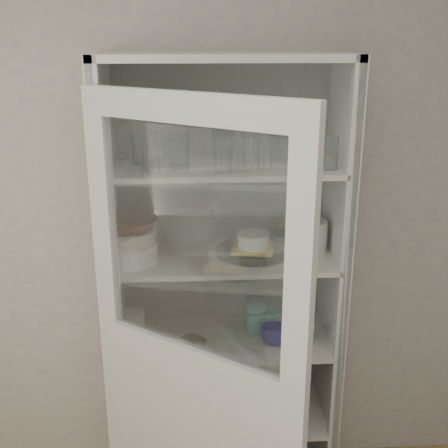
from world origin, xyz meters
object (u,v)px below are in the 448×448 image
(goblet_3, at_px, (279,141))
(yellow_trivet, at_px, (253,248))
(mug_white, at_px, (303,334))
(cream_dish, at_px, (214,406))
(terracotta_bowl, at_px, (131,223))
(white_ramekin, at_px, (253,240))
(plate_stack_back, at_px, (130,237))
(pantry_cabinet, at_px, (223,313))
(measuring_cups, at_px, (191,342))
(white_canister, at_px, (134,323))
(teal_jar, at_px, (256,319))
(cream_bowl, at_px, (132,236))
(goblet_0, at_px, (125,139))
(glass_platter, at_px, (253,251))
(mug_blue, at_px, (274,334))
(grey_bowl_stack, at_px, (312,236))
(goblet_1, at_px, (219,140))
(cupboard_door, at_px, (194,401))
(mug_teal, at_px, (270,320))
(tin_box, at_px, (278,403))
(plate_stack_front, at_px, (133,252))
(goblet_2, at_px, (225,140))

(goblet_3, relative_size, yellow_trivet, 0.90)
(mug_white, xyz_separation_m, cream_dish, (-0.39, 0.06, -0.41))
(terracotta_bowl, distance_m, white_ramekin, 0.53)
(goblet_3, bearing_deg, plate_stack_back, 178.60)
(pantry_cabinet, height_order, goblet_3, pantry_cabinet)
(measuring_cups, xyz_separation_m, white_canister, (-0.26, 0.11, 0.04))
(yellow_trivet, bearing_deg, teal_jar, 54.48)
(cream_bowl, height_order, white_ramekin, cream_bowl)
(goblet_0, distance_m, yellow_trivet, 0.72)
(glass_platter, relative_size, mug_blue, 2.98)
(terracotta_bowl, height_order, teal_jar, terracotta_bowl)
(grey_bowl_stack, bearing_deg, goblet_1, 165.87)
(cupboard_door, bearing_deg, goblet_3, 93.10)
(cupboard_door, distance_m, yellow_trivet, 0.70)
(cupboard_door, height_order, cream_bowl, cupboard_door)
(goblet_0, relative_size, mug_blue, 1.65)
(cupboard_door, height_order, goblet_1, cupboard_door)
(pantry_cabinet, bearing_deg, teal_jar, -9.41)
(pantry_cabinet, height_order, mug_white, pantry_cabinet)
(plate_stack_back, bearing_deg, cupboard_door, -65.16)
(cupboard_door, xyz_separation_m, mug_teal, (0.36, 0.54, 0.03))
(white_canister, bearing_deg, pantry_cabinet, 5.16)
(pantry_cabinet, distance_m, teal_jar, 0.15)
(white_ramekin, bearing_deg, goblet_1, 140.98)
(terracotta_bowl, height_order, tin_box, terracotta_bowl)
(white_ramekin, xyz_separation_m, grey_bowl_stack, (0.26, 0.01, 0.01))
(pantry_cabinet, bearing_deg, white_ramekin, -23.36)
(mug_white, height_order, teal_jar, teal_jar)
(plate_stack_back, relative_size, mug_teal, 2.34)
(goblet_0, xyz_separation_m, teal_jar, (0.56, -0.06, -0.83))
(pantry_cabinet, height_order, goblet_0, pantry_cabinet)
(goblet_0, bearing_deg, mug_white, -14.30)
(goblet_0, distance_m, terracotta_bowl, 0.36)
(goblet_1, bearing_deg, yellow_trivet, -39.02)
(goblet_0, height_order, plate_stack_front, goblet_0)
(cupboard_door, bearing_deg, terracotta_bowl, 156.52)
(goblet_1, distance_m, grey_bowl_stack, 0.58)
(grey_bowl_stack, xyz_separation_m, mug_teal, (-0.17, 0.03, -0.42))
(goblet_0, xyz_separation_m, tin_box, (0.67, -0.11, -1.26))
(goblet_0, xyz_separation_m, goblet_3, (0.65, -0.03, -0.01))
(plate_stack_front, xyz_separation_m, tin_box, (0.64, 0.05, -0.81))
(pantry_cabinet, height_order, yellow_trivet, pantry_cabinet)
(mug_white, distance_m, teal_jar, 0.24)
(goblet_0, bearing_deg, cream_bowl, -81.75)
(plate_stack_front, bearing_deg, terracotta_bowl, 180.00)
(goblet_2, height_order, white_canister, goblet_2)
(pantry_cabinet, distance_m, cupboard_door, 0.58)
(mug_teal, bearing_deg, tin_box, -67.87)
(cream_bowl, bearing_deg, white_ramekin, 7.76)
(plate_stack_front, bearing_deg, mug_white, -2.33)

